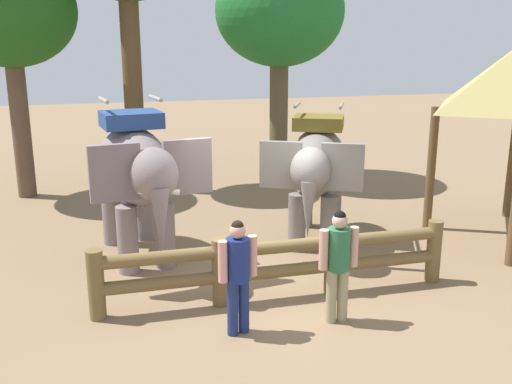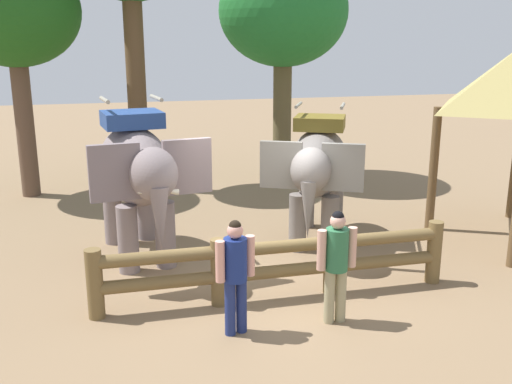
# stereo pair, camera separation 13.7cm
# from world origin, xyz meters

# --- Properties ---
(ground_plane) EXTENTS (60.00, 60.00, 0.00)m
(ground_plane) POSITION_xyz_m (0.00, 0.00, 0.00)
(ground_plane) COLOR #81664A
(log_fence) EXTENTS (5.65, 0.30, 1.05)m
(log_fence) POSITION_xyz_m (0.00, -0.15, 0.61)
(log_fence) COLOR brown
(log_fence) RESTS_ON ground
(elephant_near_left) EXTENTS (1.95, 3.48, 2.94)m
(elephant_near_left) POSITION_xyz_m (-1.92, 2.15, 1.65)
(elephant_near_left) COLOR gray
(elephant_near_left) RESTS_ON ground
(elephant_center) EXTENTS (2.48, 3.21, 2.73)m
(elephant_center) POSITION_xyz_m (1.51, 2.16, 1.53)
(elephant_center) COLOR slate
(elephant_center) RESTS_ON ground
(tourist_woman_in_black) EXTENTS (0.56, 0.38, 1.63)m
(tourist_woman_in_black) POSITION_xyz_m (-0.84, -1.06, 0.94)
(tourist_woman_in_black) COLOR navy
(tourist_woman_in_black) RESTS_ON ground
(tourist_man_in_blue) EXTENTS (0.59, 0.33, 1.65)m
(tourist_man_in_blue) POSITION_xyz_m (0.60, -1.09, 0.96)
(tourist_man_in_blue) COLOR tan
(tourist_man_in_blue) RESTS_ON ground
(tree_back_center) EXTENTS (3.50, 3.50, 6.15)m
(tree_back_center) POSITION_xyz_m (2.42, 7.53, 4.59)
(tree_back_center) COLOR brown
(tree_back_center) RESTS_ON ground
(tree_far_right) EXTENTS (3.17, 3.17, 5.94)m
(tree_far_right) POSITION_xyz_m (-4.40, 7.38, 4.52)
(tree_far_right) COLOR brown
(tree_far_right) RESTS_ON ground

